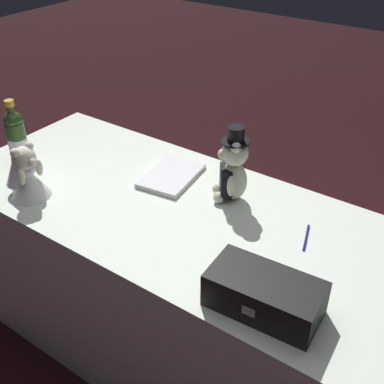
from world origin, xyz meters
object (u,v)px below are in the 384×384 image
Objects in this scene: gift_case_black at (264,294)px; teddy_bear_groom at (232,169)px; champagne_bottle at (17,136)px; guestbook at (171,176)px; teddy_bear_bride at (25,173)px; signing_pen at (306,236)px.

teddy_bear_groom is at bearing 130.50° from gift_case_black.
champagne_bottle reaches higher than guestbook.
teddy_bear_bride is at bearing -146.88° from teddy_bear_groom.
gift_case_black is (1.06, -0.01, -0.04)m from teddy_bear_bride.
signing_pen is at bearing 20.37° from teddy_bear_bride.
champagne_bottle is at bearing 172.90° from gift_case_black.
teddy_bear_groom reaches higher than champagne_bottle.
teddy_bear_bride is 1.10m from signing_pen.
guestbook is at bearing -177.60° from teddy_bear_groom.
gift_case_black is at bearing -85.37° from signing_pen.
gift_case_black reaches higher than signing_pen.
teddy_bear_bride reaches higher than gift_case_black.
teddy_bear_bride is at bearing -32.97° from champagne_bottle.
signing_pen is at bearing 10.03° from champagne_bottle.
gift_case_black reaches higher than guestbook.
teddy_bear_groom is 2.13× the size of signing_pen.
gift_case_black is (0.03, -0.39, 0.05)m from signing_pen.
champagne_bottle is 1.30m from signing_pen.
signing_pen is at bearing -12.10° from guestbook.
champagne_bottle is 1.32m from gift_case_black.
teddy_bear_groom reaches higher than signing_pen.
teddy_bear_groom is at bearing -5.37° from guestbook.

